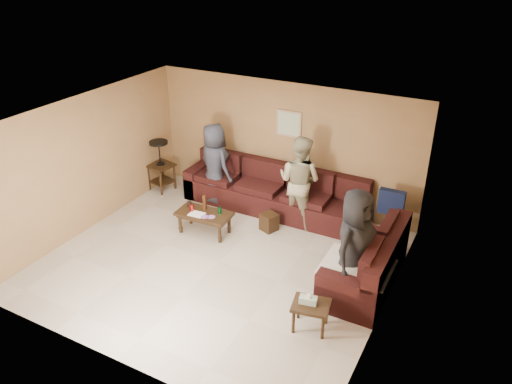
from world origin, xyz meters
The scene contains 10 objects.
room centered at (0.00, 0.00, 1.66)m, with size 5.60×5.50×2.50m.
sectional_sofa centered at (0.81, 1.52, 0.33)m, with size 4.65×2.90×0.97m.
coffee_table centered at (-0.74, 0.69, 0.36)m, with size 1.03×0.56×0.70m.
end_table_left centered at (-2.53, 1.76, 0.58)m, with size 0.57×0.57×1.11m.
side_table_right centered at (1.95, -0.77, 0.37)m, with size 0.58×0.50×0.56m.
waste_bin centered at (0.27, 1.33, 0.16)m, with size 0.27×0.27×0.33m, color black.
wall_art centered at (0.10, 2.48, 1.70)m, with size 0.52×0.04×0.52m.
person_left centered at (-1.22, 1.85, 0.84)m, with size 0.82×0.53×1.67m, color #2D313F.
person_middle centered at (0.63, 1.84, 0.87)m, with size 0.85×0.66×1.75m, color tan.
person_right centered at (2.20, 0.22, 0.88)m, with size 0.86×0.56×1.76m, color black.
Camera 1 is at (3.81, -5.86, 4.87)m, focal length 35.00 mm.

